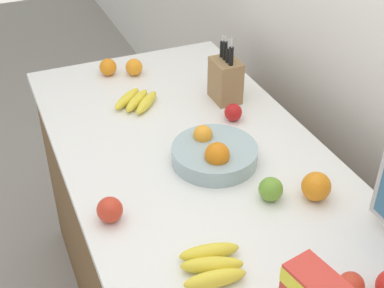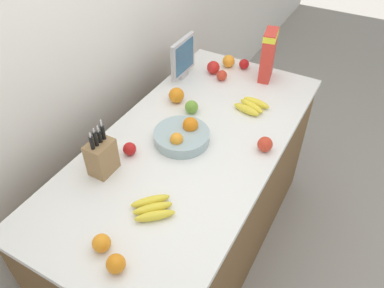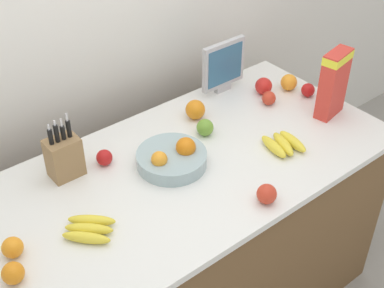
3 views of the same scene
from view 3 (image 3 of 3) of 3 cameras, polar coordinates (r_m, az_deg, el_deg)
wall_back at (r=2.40m, az=-10.94°, el=12.40°), size 9.00×0.06×2.60m
counter at (r=2.44m, az=-0.92°, el=-10.88°), size 1.80×0.86×0.92m
knife_block at (r=2.10m, az=-13.49°, el=-1.30°), size 0.13×0.09×0.27m
small_monitor at (r=2.55m, az=3.38°, el=8.36°), size 0.24×0.03×0.26m
cereal_box at (r=2.43m, az=14.88°, el=6.50°), size 0.17×0.10×0.31m
fruit_bowl at (r=2.12m, az=-2.10°, el=-1.48°), size 0.28×0.28×0.11m
banana_bunch_left at (r=2.25m, az=9.71°, el=0.00°), size 0.16×0.19×0.04m
banana_bunch_right at (r=1.88m, az=-10.93°, el=-8.88°), size 0.20×0.21×0.04m
apple_leftmost at (r=2.61m, az=12.26°, el=5.65°), size 0.06×0.06×0.06m
apple_by_knife_block at (r=2.52m, az=8.19°, el=4.87°), size 0.07×0.07×0.07m
apple_front at (r=2.28m, az=1.40°, el=1.78°), size 0.07×0.07×0.07m
apple_near_bananas at (r=2.59m, az=7.64°, el=6.15°), size 0.08×0.08×0.08m
apple_rightmost at (r=2.15m, az=-9.33°, el=-1.43°), size 0.07×0.07×0.07m
apple_rear at (r=1.97m, az=7.97°, el=-5.30°), size 0.08×0.08×0.08m
orange_mid_left at (r=1.87m, az=-18.60°, el=-10.42°), size 0.07×0.07×0.07m
orange_near_bowl at (r=2.64m, az=10.29°, el=6.49°), size 0.08×0.08×0.08m
orange_by_cereal at (r=1.79m, az=-18.55°, el=-12.93°), size 0.07×0.07×0.07m
orange_back_center at (r=2.39m, az=0.36°, el=3.69°), size 0.09×0.09×0.09m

